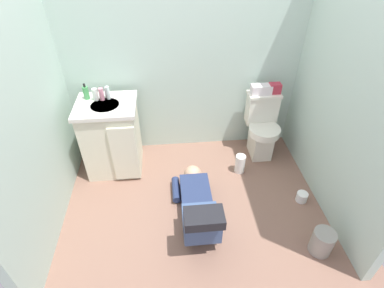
{
  "coord_description": "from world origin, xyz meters",
  "views": [
    {
      "loc": [
        -0.21,
        -2.02,
        2.34
      ],
      "look_at": [
        0.02,
        0.36,
        0.45
      ],
      "focal_mm": 28.03,
      "sensor_mm": 36.0,
      "label": 1
    }
  ],
  "objects_px": {
    "bottle_clear": "(108,93)",
    "paper_towel_roll": "(240,164)",
    "tissue_box": "(261,89)",
    "bottle_pink": "(101,94)",
    "person_plumber": "(198,207)",
    "bottle_white": "(95,94)",
    "faucet": "(106,92)",
    "vanity_cabinet": "(112,137)",
    "trash_can": "(322,242)",
    "soap_dispenser": "(86,93)",
    "toilet_paper_roll": "(302,197)",
    "toiletry_bag": "(275,88)",
    "toilet": "(262,127)"
  },
  "relations": [
    {
      "from": "faucet",
      "to": "toiletry_bag",
      "type": "distance_m",
      "value": 1.78
    },
    {
      "from": "soap_dispenser",
      "to": "person_plumber",
      "type": "bearing_deg",
      "value": -43.16
    },
    {
      "from": "trash_can",
      "to": "soap_dispenser",
      "type": "bearing_deg",
      "value": 145.62
    },
    {
      "from": "toilet",
      "to": "toiletry_bag",
      "type": "distance_m",
      "value": 0.46
    },
    {
      "from": "soap_dispenser",
      "to": "paper_towel_roll",
      "type": "bearing_deg",
      "value": -12.58
    },
    {
      "from": "toilet",
      "to": "faucet",
      "type": "relative_size",
      "value": 7.5
    },
    {
      "from": "bottle_clear",
      "to": "trash_can",
      "type": "xyz_separation_m",
      "value": [
        1.82,
        -1.37,
        -0.77
      ]
    },
    {
      "from": "bottle_clear",
      "to": "paper_towel_roll",
      "type": "height_order",
      "value": "bottle_clear"
    },
    {
      "from": "bottle_pink",
      "to": "trash_can",
      "type": "height_order",
      "value": "bottle_pink"
    },
    {
      "from": "vanity_cabinet",
      "to": "bottle_clear",
      "type": "relative_size",
      "value": 6.09
    },
    {
      "from": "tissue_box",
      "to": "bottle_pink",
      "type": "bearing_deg",
      "value": -176.65
    },
    {
      "from": "bottle_white",
      "to": "bottle_clear",
      "type": "relative_size",
      "value": 0.93
    },
    {
      "from": "toiletry_bag",
      "to": "trash_can",
      "type": "relative_size",
      "value": 0.52
    },
    {
      "from": "trash_can",
      "to": "faucet",
      "type": "bearing_deg",
      "value": 142.57
    },
    {
      "from": "bottle_pink",
      "to": "trash_can",
      "type": "relative_size",
      "value": 0.54
    },
    {
      "from": "faucet",
      "to": "soap_dispenser",
      "type": "bearing_deg",
      "value": -173.99
    },
    {
      "from": "faucet",
      "to": "tissue_box",
      "type": "height_order",
      "value": "faucet"
    },
    {
      "from": "toiletry_bag",
      "to": "soap_dispenser",
      "type": "height_order",
      "value": "soap_dispenser"
    },
    {
      "from": "tissue_box",
      "to": "soap_dispenser",
      "type": "relative_size",
      "value": 1.33
    },
    {
      "from": "faucet",
      "to": "toiletry_bag",
      "type": "bearing_deg",
      "value": 1.31
    },
    {
      "from": "toilet",
      "to": "faucet",
      "type": "xyz_separation_m",
      "value": [
        -1.67,
        0.05,
        0.5
      ]
    },
    {
      "from": "faucet",
      "to": "toiletry_bag",
      "type": "xyz_separation_m",
      "value": [
        1.78,
        0.04,
        -0.06
      ]
    },
    {
      "from": "person_plumber",
      "to": "trash_can",
      "type": "xyz_separation_m",
      "value": [
        1.01,
        -0.43,
        -0.06
      ]
    },
    {
      "from": "tissue_box",
      "to": "toiletry_bag",
      "type": "relative_size",
      "value": 1.77
    },
    {
      "from": "bottle_pink",
      "to": "soap_dispenser",
      "type": "bearing_deg",
      "value": 166.7
    },
    {
      "from": "toilet",
      "to": "toilet_paper_roll",
      "type": "height_order",
      "value": "toilet"
    },
    {
      "from": "person_plumber",
      "to": "paper_towel_roll",
      "type": "relative_size",
      "value": 4.82
    },
    {
      "from": "vanity_cabinet",
      "to": "toiletry_bag",
      "type": "bearing_deg",
      "value": 6.0
    },
    {
      "from": "vanity_cabinet",
      "to": "person_plumber",
      "type": "relative_size",
      "value": 0.77
    },
    {
      "from": "faucet",
      "to": "person_plumber",
      "type": "height_order",
      "value": "faucet"
    },
    {
      "from": "vanity_cabinet",
      "to": "bottle_white",
      "type": "bearing_deg",
      "value": 137.1
    },
    {
      "from": "faucet",
      "to": "paper_towel_roll",
      "type": "bearing_deg",
      "value": -15.04
    },
    {
      "from": "toilet",
      "to": "person_plumber",
      "type": "bearing_deg",
      "value": -132.18
    },
    {
      "from": "bottle_clear",
      "to": "paper_towel_roll",
      "type": "xyz_separation_m",
      "value": [
        1.35,
        -0.33,
        -0.78
      ]
    },
    {
      "from": "toiletry_bag",
      "to": "soap_dispenser",
      "type": "xyz_separation_m",
      "value": [
        -1.97,
        -0.06,
        0.08
      ]
    },
    {
      "from": "bottle_pink",
      "to": "toiletry_bag",
      "type": "bearing_deg",
      "value": 3.07
    },
    {
      "from": "bottle_clear",
      "to": "bottle_white",
      "type": "bearing_deg",
      "value": -173.69
    },
    {
      "from": "soap_dispenser",
      "to": "toilet_paper_roll",
      "type": "bearing_deg",
      "value": -21.69
    },
    {
      "from": "faucet",
      "to": "bottle_white",
      "type": "height_order",
      "value": "bottle_white"
    },
    {
      "from": "tissue_box",
      "to": "paper_towel_roll",
      "type": "relative_size",
      "value": 0.99
    },
    {
      "from": "faucet",
      "to": "person_plumber",
      "type": "xyz_separation_m",
      "value": [
        0.83,
        -0.98,
        -0.69
      ]
    },
    {
      "from": "person_plumber",
      "to": "bottle_white",
      "type": "bearing_deg",
      "value": 135.1
    },
    {
      "from": "bottle_pink",
      "to": "trash_can",
      "type": "xyz_separation_m",
      "value": [
        1.88,
        -1.36,
        -0.77
      ]
    },
    {
      "from": "bottle_clear",
      "to": "toilet_paper_roll",
      "type": "relative_size",
      "value": 1.22
    },
    {
      "from": "person_plumber",
      "to": "bottle_white",
      "type": "distance_m",
      "value": 1.49
    },
    {
      "from": "faucet",
      "to": "trash_can",
      "type": "bearing_deg",
      "value": -37.43
    },
    {
      "from": "bottle_clear",
      "to": "paper_towel_roll",
      "type": "relative_size",
      "value": 0.61
    },
    {
      "from": "bottle_pink",
      "to": "vanity_cabinet",
      "type": "bearing_deg",
      "value": -66.82
    },
    {
      "from": "bottle_white",
      "to": "trash_can",
      "type": "bearing_deg",
      "value": -34.99
    },
    {
      "from": "toilet_paper_roll",
      "to": "bottle_clear",
      "type": "bearing_deg",
      "value": 156.61
    }
  ]
}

